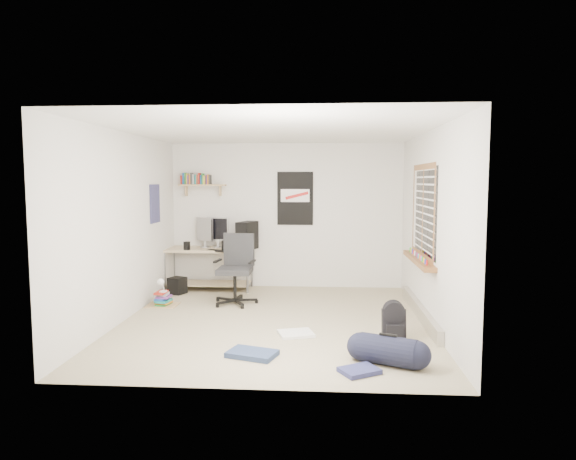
# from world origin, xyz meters

# --- Properties ---
(floor) EXTENTS (4.00, 4.50, 0.01)m
(floor) POSITION_xyz_m (0.00, 0.00, -0.01)
(floor) COLOR gray
(floor) RESTS_ON ground
(ceiling) EXTENTS (4.00, 4.50, 0.01)m
(ceiling) POSITION_xyz_m (0.00, 0.00, 2.50)
(ceiling) COLOR white
(ceiling) RESTS_ON ground
(back_wall) EXTENTS (4.00, 0.01, 2.50)m
(back_wall) POSITION_xyz_m (0.00, 2.25, 1.25)
(back_wall) COLOR silver
(back_wall) RESTS_ON ground
(left_wall) EXTENTS (0.01, 4.50, 2.50)m
(left_wall) POSITION_xyz_m (-2.00, 0.00, 1.25)
(left_wall) COLOR silver
(left_wall) RESTS_ON ground
(right_wall) EXTENTS (0.01, 4.50, 2.50)m
(right_wall) POSITION_xyz_m (2.00, 0.00, 1.25)
(right_wall) COLOR silver
(right_wall) RESTS_ON ground
(desk) EXTENTS (1.65, 1.18, 0.69)m
(desk) POSITION_xyz_m (-1.31, 1.93, 0.36)
(desk) COLOR tan
(desk) RESTS_ON floor
(monitor_left) EXTENTS (0.35, 0.28, 0.40)m
(monitor_left) POSITION_xyz_m (-1.39, 2.00, 0.89)
(monitor_left) COLOR #9A9A9E
(monitor_left) RESTS_ON desk
(monitor_right) EXTENTS (0.38, 0.13, 0.41)m
(monitor_right) POSITION_xyz_m (-1.16, 2.00, 0.90)
(monitor_right) COLOR #949398
(monitor_right) RESTS_ON desk
(pc_tower) EXTENTS (0.35, 0.50, 0.48)m
(pc_tower) POSITION_xyz_m (-0.65, 1.94, 0.93)
(pc_tower) COLOR black
(pc_tower) RESTS_ON desk
(keyboard) EXTENTS (0.43, 0.29, 0.02)m
(keyboard) POSITION_xyz_m (-1.10, 1.66, 0.70)
(keyboard) COLOR black
(keyboard) RESTS_ON desk
(speaker_left) EXTENTS (0.10, 0.10, 0.16)m
(speaker_left) POSITION_xyz_m (-1.62, 1.66, 0.77)
(speaker_left) COLOR black
(speaker_left) RESTS_ON desk
(speaker_right) EXTENTS (0.10, 0.10, 0.18)m
(speaker_right) POSITION_xyz_m (-0.98, 1.66, 0.78)
(speaker_right) COLOR black
(speaker_right) RESTS_ON desk
(office_chair) EXTENTS (0.78, 0.78, 1.06)m
(office_chair) POSITION_xyz_m (-0.69, 0.91, 0.49)
(office_chair) COLOR #252628
(office_chair) RESTS_ON floor
(wall_shelf) EXTENTS (0.80, 0.22, 0.24)m
(wall_shelf) POSITION_xyz_m (-1.45, 2.14, 1.78)
(wall_shelf) COLOR tan
(wall_shelf) RESTS_ON back_wall
(poster_back_wall) EXTENTS (0.62, 0.03, 0.92)m
(poster_back_wall) POSITION_xyz_m (0.15, 2.23, 1.55)
(poster_back_wall) COLOR black
(poster_back_wall) RESTS_ON back_wall
(poster_left_wall) EXTENTS (0.02, 0.42, 0.60)m
(poster_left_wall) POSITION_xyz_m (-1.99, 1.20, 1.50)
(poster_left_wall) COLOR navy
(poster_left_wall) RESTS_ON left_wall
(window) EXTENTS (0.10, 1.50, 1.26)m
(window) POSITION_xyz_m (1.95, 0.30, 1.45)
(window) COLOR brown
(window) RESTS_ON right_wall
(baseboard_heater) EXTENTS (0.08, 2.50, 0.18)m
(baseboard_heater) POSITION_xyz_m (1.96, 0.30, 0.09)
(baseboard_heater) COLOR #B7B2A8
(baseboard_heater) RESTS_ON floor
(backpack) EXTENTS (0.27, 0.21, 0.35)m
(backpack) POSITION_xyz_m (1.46, -0.75, 0.20)
(backpack) COLOR black
(backpack) RESTS_ON floor
(duffel_bag) EXTENTS (0.39, 0.39, 0.58)m
(duffel_bag) POSITION_xyz_m (1.29, -1.54, 0.14)
(duffel_bag) COLOR black
(duffel_bag) RESTS_ON floor
(tshirt) EXTENTS (0.49, 0.44, 0.04)m
(tshirt) POSITION_xyz_m (0.32, -0.61, 0.02)
(tshirt) COLOR silver
(tshirt) RESTS_ON floor
(jeans_a) EXTENTS (0.58, 0.46, 0.05)m
(jeans_a) POSITION_xyz_m (-0.11, -1.39, 0.03)
(jeans_a) COLOR navy
(jeans_a) RESTS_ON floor
(jeans_b) EXTENTS (0.44, 0.41, 0.04)m
(jeans_b) POSITION_xyz_m (0.99, -1.79, 0.03)
(jeans_b) COLOR navy
(jeans_b) RESTS_ON floor
(book_stack) EXTENTS (0.55, 0.51, 0.30)m
(book_stack) POSITION_xyz_m (-1.75, 0.73, 0.15)
(book_stack) COLOR brown
(book_stack) RESTS_ON floor
(desk_lamp) EXTENTS (0.13, 0.20, 0.19)m
(desk_lamp) POSITION_xyz_m (-1.73, 0.71, 0.38)
(desk_lamp) COLOR white
(desk_lamp) RESTS_ON book_stack
(subwoofer) EXTENTS (0.31, 0.31, 0.27)m
(subwoofer) POSITION_xyz_m (-1.75, 1.52, 0.14)
(subwoofer) COLOR black
(subwoofer) RESTS_ON floor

